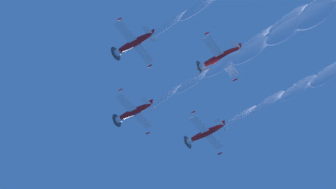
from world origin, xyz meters
name	(u,v)px	position (x,y,z in m)	size (l,w,h in m)	color
airplane_lead	(133,112)	(-5.38, 0.28, 85.65)	(7.65, 7.27, 3.68)	red
airplane_left_wingman	(133,44)	(-18.26, 1.58, 84.56)	(7.64, 7.31, 3.38)	red
airplane_right_wingman	(204,134)	(-3.14, -12.54, 85.20)	(7.64, 7.37, 3.24)	red
airplane_slot_tail	(219,58)	(-17.96, -12.31, 84.02)	(7.64, 7.29, 3.32)	red
smoke_trail_lead	(269,40)	(-22.96, -19.03, 81.41)	(24.69, 26.39, 7.39)	white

